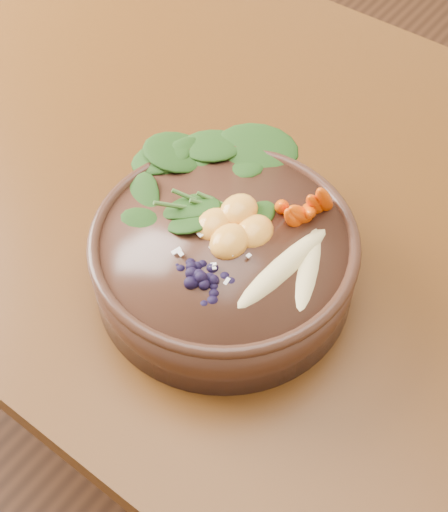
# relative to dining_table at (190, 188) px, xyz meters

# --- Properties ---
(ground) EXTENTS (4.00, 4.00, 0.00)m
(ground) POSITION_rel_dining_table_xyz_m (0.00, 0.00, -0.66)
(ground) COLOR #381E0F
(ground) RESTS_ON ground
(dining_table) EXTENTS (1.60, 0.90, 0.75)m
(dining_table) POSITION_rel_dining_table_xyz_m (0.00, 0.00, 0.00)
(dining_table) COLOR #331C0C
(dining_table) RESTS_ON ground
(stoneware_bowl) EXTENTS (0.35, 0.35, 0.09)m
(stoneware_bowl) POSITION_rel_dining_table_xyz_m (0.20, -0.17, 0.14)
(stoneware_bowl) COLOR #3D2317
(stoneware_bowl) RESTS_ON dining_table
(kale_heap) EXTENTS (0.23, 0.21, 0.05)m
(kale_heap) POSITION_rel_dining_table_xyz_m (0.14, -0.11, 0.20)
(kale_heap) COLOR #204215
(kale_heap) RESTS_ON stoneware_bowl
(carrot_cluster) EXTENTS (0.07, 0.07, 0.09)m
(carrot_cluster) POSITION_rel_dining_table_xyz_m (0.24, -0.08, 0.22)
(carrot_cluster) COLOR #F84900
(carrot_cluster) RESTS_ON stoneware_bowl
(banana_halves) EXTENTS (0.09, 0.18, 0.03)m
(banana_halves) POSITION_rel_dining_table_xyz_m (0.29, -0.16, 0.19)
(banana_halves) COLOR #E0CC84
(banana_halves) RESTS_ON stoneware_bowl
(mandarin_cluster) EXTENTS (0.10, 0.11, 0.03)m
(mandarin_cluster) POSITION_rel_dining_table_xyz_m (0.20, -0.15, 0.20)
(mandarin_cluster) COLOR orange
(mandarin_cluster) RESTS_ON stoneware_bowl
(blueberry_pile) EXTENTS (0.16, 0.13, 0.04)m
(blueberry_pile) POSITION_rel_dining_table_xyz_m (0.21, -0.24, 0.20)
(blueberry_pile) COLOR black
(blueberry_pile) RESTS_ON stoneware_bowl
(coconut_flakes) EXTENTS (0.11, 0.09, 0.01)m
(coconut_flakes) POSITION_rel_dining_table_xyz_m (0.20, -0.19, 0.18)
(coconut_flakes) COLOR white
(coconut_flakes) RESTS_ON stoneware_bowl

